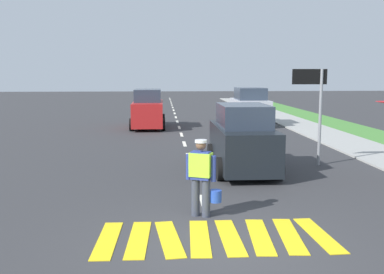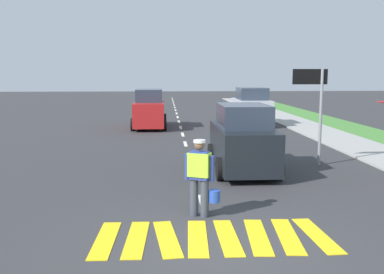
{
  "view_description": "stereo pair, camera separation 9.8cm",
  "coord_description": "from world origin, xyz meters",
  "px_view_note": "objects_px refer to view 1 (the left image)",
  "views": [
    {
      "loc": [
        -0.97,
        -7.58,
        3.06
      ],
      "look_at": [
        -0.05,
        6.14,
        1.1
      ],
      "focal_mm": 41.9,
      "sensor_mm": 36.0,
      "label": 1
    },
    {
      "loc": [
        -0.87,
        -7.58,
        3.06
      ],
      "look_at": [
        -0.05,
        6.14,
        1.1
      ],
      "focal_mm": 41.9,
      "sensor_mm": 36.0,
      "label": 2
    }
  ],
  "objects_px": {
    "car_parked_far": "(250,108)",
    "car_oncoming_second": "(148,110)",
    "lane_direction_sign": "(314,93)",
    "car_outgoing_ahead": "(243,140)",
    "road_worker": "(202,174)"
  },
  "relations": [
    {
      "from": "lane_direction_sign",
      "to": "car_outgoing_ahead",
      "type": "bearing_deg",
      "value": -162.95
    },
    {
      "from": "road_worker",
      "to": "car_parked_far",
      "type": "distance_m",
      "value": 17.47
    },
    {
      "from": "lane_direction_sign",
      "to": "car_outgoing_ahead",
      "type": "relative_size",
      "value": 0.81
    },
    {
      "from": "car_parked_far",
      "to": "car_oncoming_second",
      "type": "bearing_deg",
      "value": -170.9
    },
    {
      "from": "road_worker",
      "to": "car_parked_far",
      "type": "height_order",
      "value": "car_parked_far"
    },
    {
      "from": "road_worker",
      "to": "car_parked_far",
      "type": "relative_size",
      "value": 0.43
    },
    {
      "from": "car_oncoming_second",
      "to": "lane_direction_sign",
      "type": "bearing_deg",
      "value": -61.75
    },
    {
      "from": "car_oncoming_second",
      "to": "car_outgoing_ahead",
      "type": "distance_m",
      "value": 12.0
    },
    {
      "from": "road_worker",
      "to": "car_parked_far",
      "type": "xyz_separation_m",
      "value": [
        4.36,
        16.92,
        0.1
      ]
    },
    {
      "from": "car_parked_far",
      "to": "road_worker",
      "type": "bearing_deg",
      "value": -104.46
    },
    {
      "from": "car_parked_far",
      "to": "car_oncoming_second",
      "type": "distance_m",
      "value": 6.07
    },
    {
      "from": "car_oncoming_second",
      "to": "car_outgoing_ahead",
      "type": "xyz_separation_m",
      "value": [
        3.3,
        -11.54,
        -0.03
      ]
    },
    {
      "from": "car_parked_far",
      "to": "car_outgoing_ahead",
      "type": "height_order",
      "value": "car_parked_far"
    },
    {
      "from": "car_parked_far",
      "to": "car_outgoing_ahead",
      "type": "bearing_deg",
      "value": -102.15
    },
    {
      "from": "car_oncoming_second",
      "to": "car_outgoing_ahead",
      "type": "bearing_deg",
      "value": -74.04
    }
  ]
}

